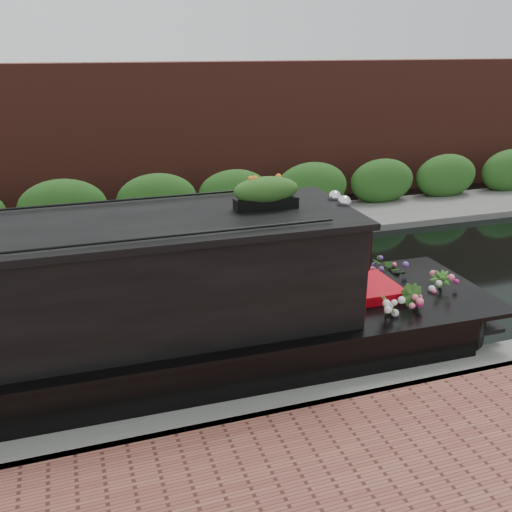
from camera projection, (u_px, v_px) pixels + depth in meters
name	position (u px, v px, depth m)	size (l,w,h in m)	color
ground	(200.00, 310.00, 10.16)	(80.00, 80.00, 0.00)	black
near_bank_coping	(259.00, 418.00, 7.22)	(40.00, 0.60, 0.50)	slate
far_bank_path	(160.00, 239.00, 13.89)	(40.00, 2.40, 0.34)	#63635F
far_hedge	(155.00, 228.00, 14.69)	(40.00, 1.10, 2.80)	#26551C
far_brick_wall	(143.00, 207.00, 16.56)	(40.00, 1.00, 8.00)	#57261D
narrowboat	(14.00, 342.00, 7.23)	(13.03, 2.51, 3.04)	black
rope_fender	(465.00, 317.00, 9.54)	(0.33, 0.33, 0.44)	brown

